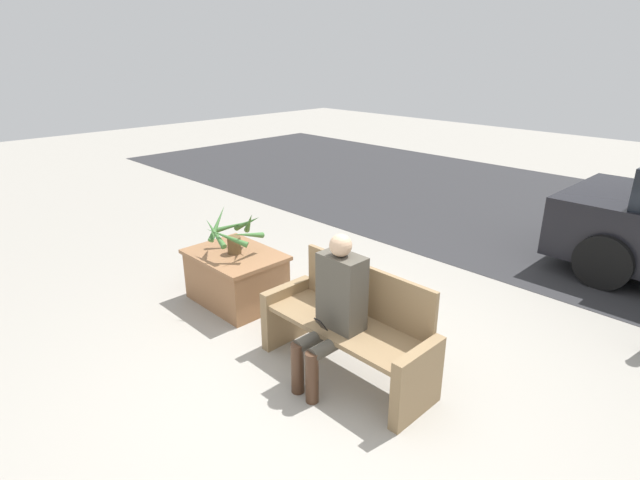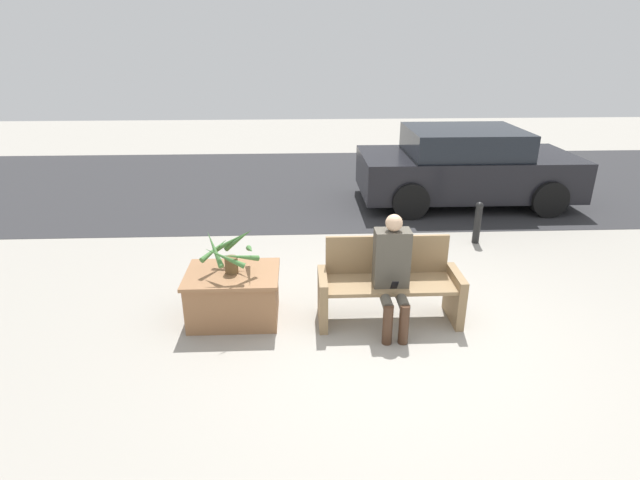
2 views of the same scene
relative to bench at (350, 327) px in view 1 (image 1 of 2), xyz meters
The scene contains 6 objects.
ground_plane 0.56m from the bench, 90.95° to the right, with size 30.00×30.00×0.00m, color #9E998E.
road_surface 5.59m from the bench, 90.06° to the left, with size 20.00×6.00×0.01m, color #2D2D30.
bench is the anchor object (origin of this frame).
person_seated 0.32m from the bench, 91.84° to the right, with size 0.37×0.57×1.26m.
planter_box 1.71m from the bench, behind, with size 1.01×0.75×0.56m.
potted_plant 1.74m from the bench, behind, with size 0.64×0.64×0.48m.
Camera 1 is at (2.40, -2.32, 2.56)m, focal length 28.00 mm.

